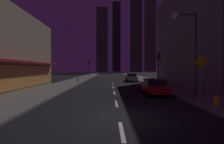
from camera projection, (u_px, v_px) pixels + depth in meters
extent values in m
cube|color=black|center=(112.00, 79.00, 40.63)|extent=(78.00, 136.00, 0.10)
cube|color=#605E59|center=(142.00, 79.00, 40.72)|extent=(4.00, 76.00, 0.15)
cube|color=#605E59|center=(81.00, 79.00, 40.52)|extent=(4.00, 76.00, 0.15)
cube|color=silver|center=(122.00, 131.00, 6.63)|extent=(0.16, 2.20, 0.01)
cube|color=silver|center=(116.00, 104.00, 11.83)|extent=(0.16, 2.20, 0.01)
cube|color=silver|center=(114.00, 93.00, 17.03)|extent=(0.16, 2.20, 0.01)
cube|color=silver|center=(113.00, 87.00, 22.23)|extent=(0.16, 2.20, 0.01)
cube|color=silver|center=(112.00, 84.00, 27.43)|extent=(0.16, 2.20, 0.01)
cube|color=#D88C3F|center=(21.00, 77.00, 16.81)|extent=(0.10, 16.28, 2.20)
cube|color=maroon|center=(25.00, 62.00, 16.79)|extent=(0.90, 16.88, 0.20)
cube|color=slate|center=(215.00, 35.00, 24.70)|extent=(11.00, 20.00, 14.32)
cube|color=#514D3D|center=(102.00, 41.00, 122.19)|extent=(7.77, 8.61, 44.07)
cube|color=#38352A|center=(116.00, 37.00, 132.68)|extent=(5.96, 6.16, 52.23)
cube|color=#433F32|center=(136.00, 27.00, 122.33)|extent=(7.69, 5.94, 63.26)
cube|color=#5C5745|center=(150.00, 27.00, 144.07)|extent=(8.55, 6.55, 73.39)
cube|color=#B21919|center=(154.00, 88.00, 16.02)|extent=(1.80, 4.20, 0.65)
cube|color=black|center=(154.00, 82.00, 15.81)|extent=(1.64, 2.00, 0.55)
cylinder|color=black|center=(141.00, 89.00, 17.42)|extent=(0.22, 0.68, 0.68)
cylinder|color=black|center=(159.00, 89.00, 17.44)|extent=(0.22, 0.68, 0.68)
cylinder|color=black|center=(148.00, 93.00, 14.62)|extent=(0.22, 0.68, 0.68)
cylinder|color=black|center=(168.00, 93.00, 14.64)|extent=(0.22, 0.68, 0.68)
sphere|color=white|center=(143.00, 85.00, 18.06)|extent=(0.18, 0.18, 0.18)
sphere|color=white|center=(154.00, 85.00, 18.08)|extent=(0.18, 0.18, 0.18)
cube|color=silver|center=(131.00, 78.00, 32.60)|extent=(1.80, 4.20, 0.65)
cube|color=black|center=(131.00, 75.00, 32.39)|extent=(1.64, 2.00, 0.55)
cylinder|color=black|center=(126.00, 79.00, 33.99)|extent=(0.22, 0.68, 0.68)
cylinder|color=black|center=(135.00, 79.00, 34.02)|extent=(0.22, 0.68, 0.68)
cylinder|color=black|center=(127.00, 80.00, 31.20)|extent=(0.22, 0.68, 0.68)
cylinder|color=black|center=(137.00, 80.00, 31.22)|extent=(0.22, 0.68, 0.68)
sphere|color=white|center=(127.00, 77.00, 34.64)|extent=(0.18, 0.18, 0.18)
sphere|color=white|center=(133.00, 77.00, 34.66)|extent=(0.18, 0.18, 0.18)
cylinder|color=yellow|center=(217.00, 102.00, 10.36)|extent=(0.22, 0.22, 0.55)
sphere|color=yellow|center=(217.00, 97.00, 10.36)|extent=(0.21, 0.21, 0.21)
cylinder|color=yellow|center=(217.00, 106.00, 10.37)|extent=(0.30, 0.30, 0.06)
cylinder|color=yellow|center=(214.00, 101.00, 10.36)|extent=(0.10, 0.10, 0.10)
cylinder|color=yellow|center=(219.00, 101.00, 10.36)|extent=(0.10, 0.10, 0.10)
cylinder|color=#B2B2B2|center=(78.00, 80.00, 29.90)|extent=(0.22, 0.22, 0.55)
sphere|color=#B2B2B2|center=(78.00, 78.00, 29.89)|extent=(0.21, 0.21, 0.21)
cylinder|color=#B2B2B2|center=(78.00, 81.00, 29.90)|extent=(0.30, 0.30, 0.06)
cylinder|color=#B2B2B2|center=(77.00, 80.00, 29.89)|extent=(0.10, 0.10, 0.10)
cylinder|color=#B2B2B2|center=(79.00, 80.00, 29.90)|extent=(0.10, 0.10, 0.10)
cylinder|color=#2D2D2D|center=(158.00, 70.00, 21.39)|extent=(0.12, 0.12, 4.20)
cube|color=black|center=(159.00, 57.00, 21.16)|extent=(0.32, 0.24, 0.90)
sphere|color=red|center=(159.00, 54.00, 21.02)|extent=(0.18, 0.18, 0.18)
sphere|color=#F2B20C|center=(159.00, 56.00, 21.03)|extent=(0.18, 0.18, 0.18)
sphere|color=#19D833|center=(159.00, 59.00, 21.03)|extent=(0.18, 0.18, 0.18)
cylinder|color=#2D2D2D|center=(89.00, 69.00, 43.06)|extent=(0.12, 0.12, 4.20)
cube|color=black|center=(89.00, 63.00, 42.83)|extent=(0.32, 0.24, 0.90)
sphere|color=red|center=(89.00, 61.00, 42.69)|extent=(0.18, 0.18, 0.18)
sphere|color=#F2B20C|center=(89.00, 63.00, 42.70)|extent=(0.18, 0.18, 0.18)
sphere|color=#19D833|center=(89.00, 64.00, 42.70)|extent=(0.18, 0.18, 0.18)
cylinder|color=#38383D|center=(195.00, 55.00, 13.54)|extent=(0.16, 0.16, 6.50)
cylinder|color=#38383D|center=(186.00, 15.00, 13.47)|extent=(1.60, 0.12, 0.12)
sphere|color=#FCF7CC|center=(175.00, 16.00, 13.46)|extent=(0.56, 0.56, 0.56)
cylinder|color=slate|center=(201.00, 84.00, 11.60)|extent=(0.08, 0.08, 2.40)
cube|color=yellow|center=(201.00, 62.00, 11.54)|extent=(0.91, 0.03, 0.91)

